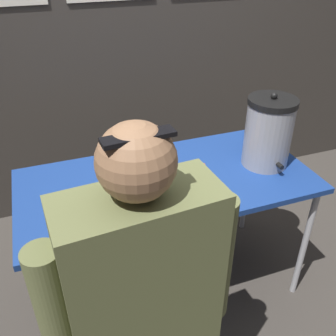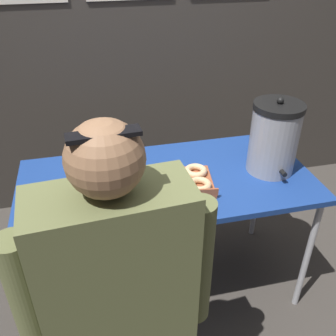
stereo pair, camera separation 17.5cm
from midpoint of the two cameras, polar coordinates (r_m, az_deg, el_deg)
ground_plane at (r=2.26m, az=-2.41°, el=-17.20°), size 12.00×12.00×0.00m
back_wall at (r=2.49m, az=-10.82°, el=22.13°), size 6.00×0.11×2.60m
folding_table at (r=1.81m, az=-2.90°, el=-3.06°), size 1.39×0.67×0.73m
donut_box at (r=1.72m, az=-1.99°, el=-2.00°), size 0.40×0.31×0.05m
coffee_urn at (r=1.86m, az=12.47°, el=5.28°), size 0.23×0.26×0.38m
cell_phone at (r=1.65m, az=-18.12°, el=-6.30°), size 0.15×0.17×0.01m
person_seated at (r=1.35m, az=-7.60°, el=-21.56°), size 0.64×0.29×1.34m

